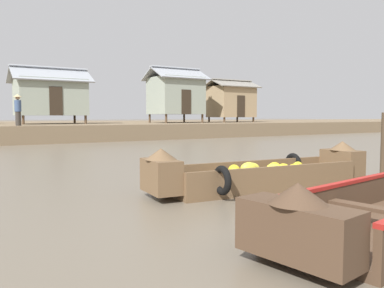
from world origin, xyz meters
The scene contains 8 objects.
ground_plane centered at (0.00, 10.00, 0.00)m, with size 300.00×300.00×0.00m, color #665B4C.
riverbank_strip centered at (0.00, 29.09, 0.48)m, with size 160.00×20.00×0.96m, color #756047.
banana_boat centered at (0.30, 3.63, 0.32)m, with size 5.00×1.51×0.91m.
stilt_house_mid_left centered at (0.70, 24.69, 2.77)m, with size 4.92×3.52×3.74m.
stilt_house_mid_right centered at (9.90, 24.21, 3.09)m, with size 4.24×3.63×4.26m.
stilt_house_right centered at (15.56, 24.57, 2.75)m, with size 4.18×3.11×3.62m.
vendor_person centered at (-1.92, 20.24, 1.89)m, with size 0.44×0.44×1.66m.
mooring_post centered at (4.27, 3.57, 0.78)m, with size 0.14×0.14×1.56m, color #423323.
Camera 1 is at (-5.07, -2.28, 1.47)m, focal length 36.72 mm.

